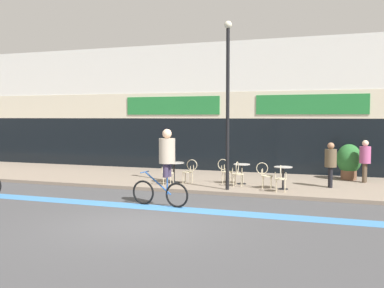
% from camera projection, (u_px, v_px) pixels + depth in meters
% --- Properties ---
extents(ground_plane, '(120.00, 120.00, 0.00)m').
position_uv_depth(ground_plane, '(138.00, 224.00, 10.87)').
color(ground_plane, '#424244').
extents(sidewalk_slab, '(40.00, 5.50, 0.12)m').
position_uv_depth(sidewalk_slab, '(221.00, 181.00, 17.68)').
color(sidewalk_slab, gray).
rests_on(sidewalk_slab, ground).
extents(storefront_facade, '(40.00, 4.06, 5.98)m').
position_uv_depth(storefront_facade, '(247.00, 109.00, 21.94)').
color(storefront_facade, silver).
rests_on(storefront_facade, ground).
extents(bike_lane_stripe, '(36.00, 0.70, 0.01)m').
position_uv_depth(bike_lane_stripe, '(169.00, 208.00, 12.70)').
color(bike_lane_stripe, '#3D7AB7').
rests_on(bike_lane_stripe, ground).
extents(bistro_table_0, '(0.79, 0.79, 0.77)m').
position_uv_depth(bistro_table_0, '(174.00, 168.00, 16.83)').
color(bistro_table_0, black).
rests_on(bistro_table_0, sidewalk_slab).
extents(bistro_table_1, '(0.60, 0.60, 0.74)m').
position_uv_depth(bistro_table_1, '(242.00, 170.00, 16.50)').
color(bistro_table_1, black).
rests_on(bistro_table_1, sidewalk_slab).
extents(bistro_table_2, '(0.62, 0.62, 0.78)m').
position_uv_depth(bistro_table_2, '(283.00, 173.00, 15.29)').
color(bistro_table_2, black).
rests_on(bistro_table_2, sidewalk_slab).
extents(cafe_chair_0_near, '(0.41, 0.58, 0.90)m').
position_uv_depth(cafe_chair_0_near, '(168.00, 171.00, 16.24)').
color(cafe_chair_0_near, beige).
rests_on(cafe_chair_0_near, sidewalk_slab).
extents(cafe_chair_0_side, '(0.58, 0.41, 0.90)m').
position_uv_depth(cafe_chair_0_side, '(190.00, 170.00, 16.62)').
color(cafe_chair_0_side, beige).
rests_on(cafe_chair_0_side, sidewalk_slab).
extents(cafe_chair_1_near, '(0.41, 0.58, 0.90)m').
position_uv_depth(cafe_chair_1_near, '(238.00, 172.00, 15.91)').
color(cafe_chair_1_near, beige).
rests_on(cafe_chair_1_near, sidewalk_slab).
extents(cafe_chair_1_side, '(0.58, 0.41, 0.90)m').
position_uv_depth(cafe_chair_1_side, '(225.00, 169.00, 16.71)').
color(cafe_chair_1_side, beige).
rests_on(cafe_chair_1_side, sidewalk_slab).
extents(cafe_chair_2_near, '(0.44, 0.60, 0.90)m').
position_uv_depth(cafe_chair_2_near, '(281.00, 177.00, 14.70)').
color(cafe_chair_2_near, beige).
rests_on(cafe_chair_2_near, sidewalk_slab).
extents(cafe_chair_2_side, '(0.59, 0.44, 0.90)m').
position_uv_depth(cafe_chair_2_side, '(265.00, 174.00, 15.49)').
color(cafe_chair_2_side, beige).
rests_on(cafe_chair_2_side, sidewalk_slab).
extents(planter_pot, '(0.96, 0.96, 1.40)m').
position_uv_depth(planter_pot, '(349.00, 161.00, 17.66)').
color(planter_pot, brown).
rests_on(planter_pot, sidewalk_slab).
extents(lamp_post, '(0.26, 0.26, 5.67)m').
position_uv_depth(lamp_post, '(228.00, 94.00, 15.07)').
color(lamp_post, black).
rests_on(lamp_post, sidewalk_slab).
extents(cyclist_0, '(1.83, 0.56, 2.25)m').
position_uv_depth(cyclist_0, '(165.00, 161.00, 12.92)').
color(cyclist_0, black).
rests_on(cyclist_0, ground).
extents(pedestrian_near_end, '(0.46, 0.46, 1.58)m').
position_uv_depth(pedestrian_near_end, '(331.00, 161.00, 15.68)').
color(pedestrian_near_end, black).
rests_on(pedestrian_near_end, sidewalk_slab).
extents(pedestrian_far_end, '(0.50, 0.50, 1.60)m').
position_uv_depth(pedestrian_far_end, '(365.00, 157.00, 16.87)').
color(pedestrian_far_end, '#4C3D2D').
rests_on(pedestrian_far_end, sidewalk_slab).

